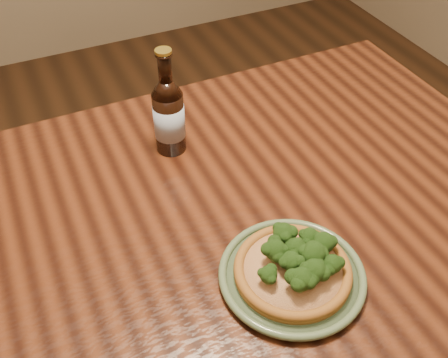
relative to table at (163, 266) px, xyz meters
name	(u,v)px	position (x,y,z in m)	size (l,w,h in m)	color
table	(163,266)	(0.00, 0.00, 0.00)	(1.60, 0.90, 0.75)	#461F0F
plate	(292,275)	(0.17, -0.19, 0.10)	(0.25, 0.25, 0.02)	#546747
pizza	(295,267)	(0.18, -0.19, 0.12)	(0.20, 0.20, 0.07)	#935A21
beer_bottle	(169,115)	(0.11, 0.23, 0.18)	(0.07, 0.07, 0.24)	black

